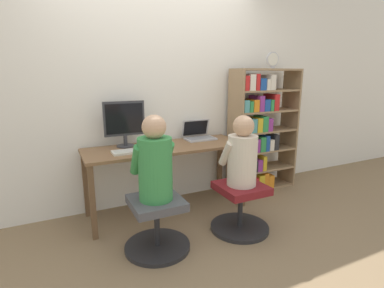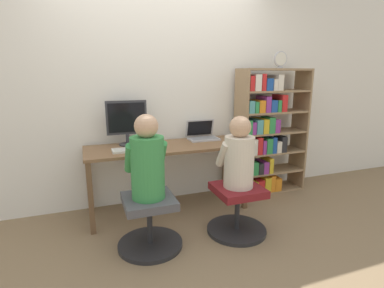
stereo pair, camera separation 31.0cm
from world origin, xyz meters
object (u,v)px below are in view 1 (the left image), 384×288
at_px(desktop_monitor, 125,123).
at_px(person_at_laptop, 242,154).
at_px(office_chair_right, 240,207).
at_px(bookshelf, 258,134).
at_px(keyboard, 135,151).
at_px(person_at_monitor, 155,162).
at_px(desk_clock, 273,60).
at_px(office_chair_left, 157,224).
at_px(laptop, 199,135).

height_order(desktop_monitor, person_at_laptop, desktop_monitor).
relative_size(office_chair_right, bookshelf, 0.37).
xyz_separation_m(keyboard, person_at_monitor, (0.01, -0.56, 0.03)).
bearing_deg(desk_clock, office_chair_right, -141.52).
xyz_separation_m(bookshelf, desk_clock, (0.10, -0.08, 0.91)).
distance_m(office_chair_left, office_chair_right, 0.84).
height_order(office_chair_right, person_at_monitor, person_at_monitor).
bearing_deg(bookshelf, office_chair_left, -155.29).
relative_size(office_chair_right, desk_clock, 2.94).
xyz_separation_m(office_chair_left, bookshelf, (1.64, 0.75, 0.52)).
distance_m(person_at_monitor, bookshelf, 1.80).
xyz_separation_m(person_at_laptop, bookshelf, (0.80, 0.78, -0.01)).
bearing_deg(person_at_laptop, office_chair_left, 177.93).
relative_size(person_at_monitor, desk_clock, 3.68).
height_order(office_chair_left, desk_clock, desk_clock).
bearing_deg(office_chair_right, person_at_monitor, 177.27).
distance_m(office_chair_left, person_at_monitor, 0.55).
relative_size(office_chair_right, person_at_laptop, 0.86).
height_order(person_at_monitor, bookshelf, bookshelf).
distance_m(office_chair_right, desk_clock, 1.82).
height_order(laptop, office_chair_right, laptop).
relative_size(person_at_monitor, person_at_laptop, 1.08).
height_order(desktop_monitor, laptop, desktop_monitor).
xyz_separation_m(desktop_monitor, laptop, (0.87, 0.00, -0.21)).
relative_size(keyboard, bookshelf, 0.29).
bearing_deg(office_chair_right, office_chair_left, 177.62).
relative_size(person_at_laptop, desk_clock, 3.42).
relative_size(desktop_monitor, office_chair_left, 0.84).
bearing_deg(laptop, desk_clock, -9.43).
xyz_separation_m(person_at_monitor, bookshelf, (1.64, 0.75, -0.04)).
distance_m(laptop, office_chair_right, 1.03).
height_order(person_at_monitor, desk_clock, desk_clock).
bearing_deg(office_chair_left, person_at_monitor, 90.00).
xyz_separation_m(keyboard, office_chair_left, (0.01, -0.56, -0.52)).
bearing_deg(bookshelf, laptop, 174.86).
distance_m(keyboard, desk_clock, 1.97).
bearing_deg(person_at_monitor, office_chair_right, -2.73).
height_order(desktop_monitor, office_chair_right, desktop_monitor).
distance_m(person_at_monitor, desk_clock, 2.05).
distance_m(office_chair_right, person_at_laptop, 0.53).
bearing_deg(desktop_monitor, bookshelf, -2.42).
bearing_deg(laptop, person_at_laptop, -88.97).
relative_size(desktop_monitor, person_at_monitor, 0.67).
bearing_deg(office_chair_right, laptop, 91.02).
xyz_separation_m(laptop, person_at_monitor, (-0.82, -0.82, -0.00)).
height_order(keyboard, desk_clock, desk_clock).
bearing_deg(office_chair_right, desktop_monitor, 135.72).
relative_size(keyboard, person_at_laptop, 0.67).
relative_size(person_at_monitor, bookshelf, 0.46).
bearing_deg(office_chair_left, keyboard, 91.43).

